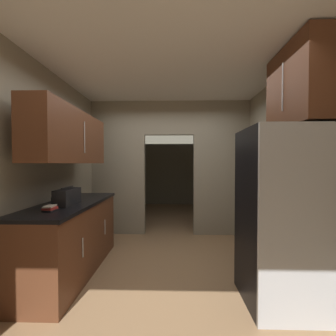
# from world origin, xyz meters

# --- Properties ---
(ground) EXTENTS (20.00, 20.00, 0.00)m
(ground) POSITION_xyz_m (0.00, 0.00, 0.00)
(ground) COLOR #93704C
(kitchen_overhead_slab) EXTENTS (3.58, 7.19, 0.06)m
(kitchen_overhead_slab) POSITION_xyz_m (0.00, 0.48, 2.73)
(kitchen_overhead_slab) COLOR silver
(kitchen_partition) EXTENTS (3.18, 0.12, 2.70)m
(kitchen_partition) POSITION_xyz_m (0.00, 1.60, 1.45)
(kitchen_partition) COLOR gray
(kitchen_partition) RESTS_ON ground
(adjoining_room_shell) EXTENTS (3.18, 3.22, 2.70)m
(adjoining_room_shell) POSITION_xyz_m (0.00, 3.71, 1.35)
(adjoining_room_shell) COLOR gray
(adjoining_room_shell) RESTS_ON ground
(kitchen_flank_left) EXTENTS (0.10, 4.10, 2.70)m
(kitchen_flank_left) POSITION_xyz_m (-1.64, -0.45, 1.35)
(kitchen_flank_left) COLOR gray
(kitchen_flank_left) RESTS_ON ground
(kitchen_flank_right) EXTENTS (0.10, 4.10, 2.70)m
(kitchen_flank_right) POSITION_xyz_m (1.64, -0.45, 1.35)
(kitchen_flank_right) COLOR gray
(kitchen_flank_right) RESTS_ON ground
(refrigerator) EXTENTS (0.75, 0.74, 1.80)m
(refrigerator) POSITION_xyz_m (1.18, -0.52, 0.90)
(refrigerator) COLOR black
(refrigerator) RESTS_ON ground
(lower_cabinet_run) EXTENTS (0.65, 1.75, 0.93)m
(lower_cabinet_run) POSITION_xyz_m (-1.27, 0.02, 0.47)
(lower_cabinet_run) COLOR brown
(lower_cabinet_run) RESTS_ON ground
(upper_cabinet_counterside) EXTENTS (0.36, 1.58, 0.68)m
(upper_cabinet_counterside) POSITION_xyz_m (-1.27, 0.02, 1.78)
(upper_cabinet_counterside) COLOR brown
(upper_cabinet_fridgeside) EXTENTS (0.36, 0.83, 0.85)m
(upper_cabinet_fridgeside) POSITION_xyz_m (1.41, -0.42, 2.25)
(upper_cabinet_fridgeside) COLOR brown
(boombox) EXTENTS (0.18, 0.40, 0.22)m
(boombox) POSITION_xyz_m (-1.24, -0.14, 1.03)
(boombox) COLOR black
(boombox) RESTS_ON lower_cabinet_run
(book_stack) EXTENTS (0.13, 0.16, 0.06)m
(book_stack) POSITION_xyz_m (-1.24, -0.49, 0.96)
(book_stack) COLOR black
(book_stack) RESTS_ON lower_cabinet_run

